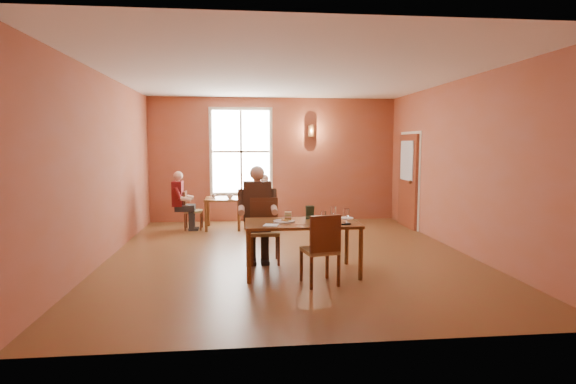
{
  "coord_description": "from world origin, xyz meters",
  "views": [
    {
      "loc": [
        -0.8,
        -7.48,
        1.86
      ],
      "look_at": [
        0.0,
        0.2,
        1.05
      ],
      "focal_mm": 28.0,
      "sensor_mm": 36.0,
      "label": 1
    }
  ],
  "objects": [
    {
      "name": "ground",
      "position": [
        0.0,
        0.0,
        0.0
      ],
      "size": [
        6.0,
        7.0,
        0.01
      ],
      "primitive_type": "cube",
      "color": "brown",
      "rests_on": "ground"
    },
    {
      "name": "wall_back",
      "position": [
        0.0,
        3.5,
        1.5
      ],
      "size": [
        6.0,
        0.04,
        3.0
      ],
      "primitive_type": "cube",
      "color": "brown",
      "rests_on": "ground"
    },
    {
      "name": "wall_front",
      "position": [
        0.0,
        -3.5,
        1.5
      ],
      "size": [
        6.0,
        0.04,
        3.0
      ],
      "primitive_type": "cube",
      "color": "brown",
      "rests_on": "ground"
    },
    {
      "name": "wall_left",
      "position": [
        -3.0,
        0.0,
        1.5
      ],
      "size": [
        0.04,
        7.0,
        3.0
      ],
      "primitive_type": "cube",
      "color": "brown",
      "rests_on": "ground"
    },
    {
      "name": "wall_right",
      "position": [
        3.0,
        0.0,
        1.5
      ],
      "size": [
        0.04,
        7.0,
        3.0
      ],
      "primitive_type": "cube",
      "color": "brown",
      "rests_on": "ground"
    },
    {
      "name": "ceiling",
      "position": [
        0.0,
        0.0,
        3.0
      ],
      "size": [
        6.0,
        7.0,
        0.04
      ],
      "primitive_type": "cube",
      "color": "white",
      "rests_on": "wall_back"
    },
    {
      "name": "window",
      "position": [
        -0.8,
        3.45,
        1.7
      ],
      "size": [
        1.36,
        0.1,
        1.96
      ],
      "primitive_type": "cube",
      "color": "white",
      "rests_on": "wall_back"
    },
    {
      "name": "door",
      "position": [
        2.94,
        2.3,
        1.05
      ],
      "size": [
        0.12,
        1.04,
        2.1
      ],
      "primitive_type": "cube",
      "color": "maroon",
      "rests_on": "ground"
    },
    {
      "name": "wall_sconce",
      "position": [
        0.9,
        3.4,
        2.2
      ],
      "size": [
        0.16,
        0.16,
        0.28
      ],
      "primitive_type": "cylinder",
      "color": "brown",
      "rests_on": "wall_back"
    },
    {
      "name": "main_table",
      "position": [
        0.06,
        -1.15,
        0.38
      ],
      "size": [
        1.62,
        0.91,
        0.76
      ],
      "primitive_type": null,
      "color": "brown",
      "rests_on": "ground"
    },
    {
      "name": "chair_diner_main",
      "position": [
        -0.44,
        -0.5,
        0.51
      ],
      "size": [
        0.45,
        0.45,
        1.02
      ],
      "primitive_type": null,
      "rotation": [
        0.0,
        0.0,
        3.14
      ],
      "color": "#452216",
      "rests_on": "ground"
    },
    {
      "name": "diner_main",
      "position": [
        -0.44,
        -0.53,
        0.74
      ],
      "size": [
        0.59,
        0.59,
        1.47
      ],
      "primitive_type": null,
      "rotation": [
        0.0,
        0.0,
        3.14
      ],
      "color": "#3D2A20",
      "rests_on": "ground"
    },
    {
      "name": "chair_empty",
      "position": [
        0.23,
        -1.67,
        0.48
      ],
      "size": [
        0.5,
        0.5,
        0.96
      ],
      "primitive_type": null,
      "rotation": [
        0.0,
        0.0,
        0.21
      ],
      "color": "#40220D",
      "rests_on": "ground"
    },
    {
      "name": "plate_food",
      "position": [
        -0.2,
        -1.15,
        0.78
      ],
      "size": [
        0.39,
        0.39,
        0.04
      ],
      "primitive_type": "cylinder",
      "rotation": [
        0.0,
        0.0,
        0.33
      ],
      "color": "silver",
      "rests_on": "main_table"
    },
    {
      "name": "sandwich",
      "position": [
        -0.13,
        -1.09,
        0.82
      ],
      "size": [
        0.11,
        0.11,
        0.12
      ],
      "primitive_type": "cube",
      "rotation": [
        0.0,
        0.0,
        -0.13
      ],
      "color": "#DFAE72",
      "rests_on": "main_table"
    },
    {
      "name": "goblet_a",
      "position": [
        0.54,
        -1.04,
        0.87
      ],
      "size": [
        0.1,
        0.1,
        0.22
      ],
      "primitive_type": null,
      "rotation": [
        0.0,
        0.0,
        0.2
      ],
      "color": "white",
      "rests_on": "main_table"
    },
    {
      "name": "goblet_b",
      "position": [
        0.68,
        -1.28,
        0.87
      ],
      "size": [
        0.11,
        0.11,
        0.22
      ],
      "primitive_type": null,
      "rotation": [
        0.0,
        0.0,
        0.41
      ],
      "color": "white",
      "rests_on": "main_table"
    },
    {
      "name": "goblet_c",
      "position": [
        0.35,
        -1.31,
        0.85
      ],
      "size": [
        0.1,
        0.1,
        0.19
      ],
      "primitive_type": null,
      "rotation": [
        0.0,
        0.0,
        0.29
      ],
      "color": "white",
      "rests_on": "main_table"
    },
    {
      "name": "menu_stand",
      "position": [
        0.21,
        -0.92,
        0.86
      ],
      "size": [
        0.13,
        0.08,
        0.2
      ],
      "primitive_type": "cube",
      "rotation": [
        0.0,
        0.0,
        0.2
      ],
      "color": "#243928",
      "rests_on": "main_table"
    },
    {
      "name": "knife",
      "position": [
        -0.03,
        -1.4,
        0.76
      ],
      "size": [
        0.21,
        0.02,
        0.0
      ],
      "primitive_type": "cube",
      "rotation": [
        0.0,
        0.0,
        0.02
      ],
      "color": "white",
      "rests_on": "main_table"
    },
    {
      "name": "napkin",
      "position": [
        -0.4,
        -1.38,
        0.76
      ],
      "size": [
        0.23,
        0.23,
        0.01
      ],
      "primitive_type": "cube",
      "rotation": [
        0.0,
        0.0,
        -0.26
      ],
      "color": "white",
      "rests_on": "main_table"
    },
    {
      "name": "side_plate",
      "position": [
        0.77,
        -0.95,
        0.77
      ],
      "size": [
        0.24,
        0.24,
        0.02
      ],
      "primitive_type": "cylinder",
      "rotation": [
        0.0,
        0.0,
        0.21
      ],
      "color": "silver",
      "rests_on": "main_table"
    },
    {
      "name": "sunglasses",
      "position": [
        0.64,
        -1.44,
        0.77
      ],
      "size": [
        0.14,
        0.08,
        0.02
      ],
      "primitive_type": "cube",
      "rotation": [
        0.0,
        0.0,
        0.33
      ],
      "color": "black",
      "rests_on": "main_table"
    },
    {
      "name": "second_table",
      "position": [
        -1.21,
        2.5,
        0.34
      ],
      "size": [
        0.78,
        0.78,
        0.69
      ],
      "primitive_type": null,
      "color": "brown",
      "rests_on": "ground"
    },
    {
      "name": "chair_diner_white",
      "position": [
        -0.56,
        2.5,
        0.43
      ],
      "size": [
        0.38,
        0.38,
        0.86
      ],
      "primitive_type": null,
      "rotation": [
        0.0,
        0.0,
        1.57
      ],
      "color": "#4E3115",
      "rests_on": "ground"
    },
    {
      "name": "diner_white",
      "position": [
        -0.53,
        2.5,
        0.58
      ],
      "size": [
        0.46,
        0.46,
        1.16
      ],
      "primitive_type": null,
      "rotation": [
        0.0,
        0.0,
        1.57
      ],
      "color": "white",
      "rests_on": "ground"
    },
    {
      "name": "chair_diner_maroon",
      "position": [
        -1.86,
        2.5,
        0.42
      ],
      "size": [
        0.38,
        0.38,
        0.85
      ],
      "primitive_type": null,
      "rotation": [
        0.0,
        0.0,
        -1.57
      ],
      "color": "#4E200F",
      "rests_on": "ground"
    },
    {
      "name": "diner_maroon",
      "position": [
        -1.89,
        2.5,
        0.63
      ],
      "size": [
        0.5,
        0.5,
        1.25
      ],
      "primitive_type": null,
      "rotation": [
        0.0,
        0.0,
        -1.57
      ],
      "color": "maroon",
      "rests_on": "ground"
    },
    {
      "name": "cup_a",
      "position": [
        -1.05,
        2.39,
        0.74
      ],
      "size": [
        0.15,
        0.15,
        0.1
      ],
      "primitive_type": "imported",
      "rotation": [
        0.0,
        0.0,
        -0.27
      ],
      "color": "white",
      "rests_on": "second_table"
    },
    {
      "name": "cup_b",
      "position": [
        -1.42,
        2.58,
        0.73
      ],
      "size": [
        0.1,
        0.1,
        0.08
      ],
      "primitive_type": "imported",
      "rotation": [
        0.0,
        0.0,
        0.09
      ],
      "color": "silver",
      "rests_on": "second_table"
    }
  ]
}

